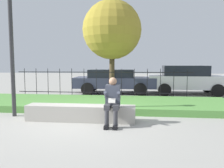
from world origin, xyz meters
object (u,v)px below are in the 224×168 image
Objects in this scene: person_seated_reader at (112,99)px; car_parked_center at (114,80)px; car_parked_right at (187,79)px; stone_bench at (81,114)px; tree_behind_fence at (112,30)px; street_lamp at (11,34)px.

car_parked_center is (-0.60, 6.08, 0.03)m from person_seated_reader.
car_parked_center is at bearing -176.65° from car_parked_right.
tree_behind_fence is at bearing 85.13° from stone_bench.
street_lamp is at bearing 168.87° from person_seated_reader.
car_parked_right reaches higher than person_seated_reader.
person_seated_reader is at bearing -17.10° from stone_bench.
person_seated_reader is 3.64m from street_lamp.
street_lamp is at bearing -117.11° from car_parked_center.
stone_bench is 5.41m from tree_behind_fence.
tree_behind_fence is (2.55, 4.18, 0.68)m from street_lamp.
car_parked_center is 0.96× the size of tree_behind_fence.
stone_bench is at bearing -95.86° from car_parked_center.
car_parked_right is 4.69m from tree_behind_fence.
street_lamp reaches higher than car_parked_center.
person_seated_reader is 0.31× the size of street_lamp.
stone_bench is 5.83m from car_parked_center.
stone_bench is 1.09m from person_seated_reader.
car_parked_right is (4.18, 5.90, 0.59)m from stone_bench.
car_parked_center is 6.28m from street_lamp.
car_parked_right is 0.93× the size of car_parked_center.
tree_behind_fence reaches higher than car_parked_right.
tree_behind_fence reaches higher than stone_bench.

